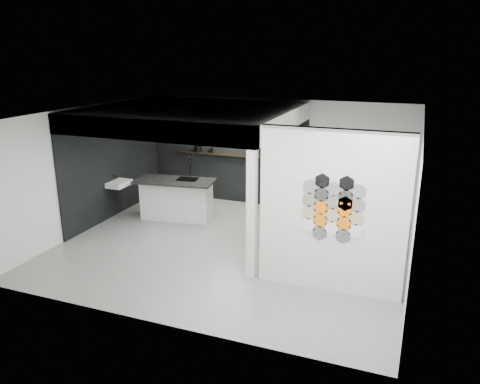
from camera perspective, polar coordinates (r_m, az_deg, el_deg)
name	(u,v)px	position (r m, az deg, el deg)	size (l,w,h in m)	color
floor	(230,248)	(9.87, -1.17, -6.84)	(7.00, 6.00, 0.01)	slate
partition_panel	(332,213)	(7.88, 11.13, -2.49)	(2.45, 0.15, 2.80)	silver
bay_clad_back	(227,158)	(12.58, -1.62, 4.13)	(4.40, 0.04, 2.35)	black
bay_clad_left	(115,168)	(11.94, -14.98, 2.84)	(0.04, 4.00, 2.35)	black
bulkhead	(192,117)	(10.57, -5.82, 9.14)	(4.40, 4.00, 0.40)	silver
corner_column	(252,215)	(8.29, 1.44, -2.83)	(0.16, 0.16, 2.35)	silver
fascia_beam	(146,130)	(8.91, -11.38, 7.41)	(4.40, 0.16, 0.40)	silver
wall_basin	(119,184)	(11.74, -14.51, 0.99)	(0.40, 0.60, 0.12)	silver
display_shelf	(229,155)	(12.42, -1.38, 4.55)	(3.00, 0.15, 0.04)	black
kitchen_island	(177,198)	(11.45, -7.74, -0.78)	(1.98, 1.09, 1.52)	silver
stockpot	(198,149)	(12.76, -5.13, 5.29)	(0.20, 0.20, 0.16)	black
kettle	(267,154)	(12.04, 3.31, 4.62)	(0.19, 0.19, 0.16)	black
glass_bowl	(278,156)	(11.97, 4.63, 4.39)	(0.16, 0.16, 0.11)	gray
glass_vase	(278,155)	(11.96, 4.63, 4.48)	(0.11, 0.11, 0.15)	gray
bottle_dark	(212,150)	(12.59, -3.40, 5.11)	(0.05, 0.05, 0.14)	black
utensil_cup	(209,151)	(12.63, -3.75, 5.02)	(0.07, 0.07, 0.09)	black
hex_tile_cluster	(333,209)	(7.76, 11.30, -1.99)	(1.04, 0.02, 1.16)	white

